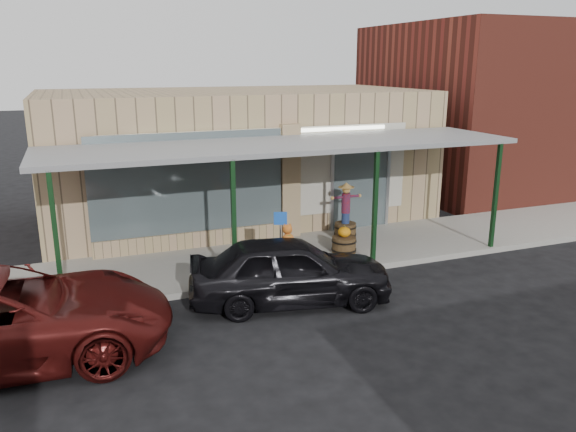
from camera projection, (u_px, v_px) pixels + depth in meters
name	position (u px, v px, depth m)	size (l,w,h in m)	color
ground	(348.00, 314.00, 11.67)	(120.00, 120.00, 0.00)	black
sidewalk	(286.00, 257.00, 14.89)	(40.00, 3.20, 0.15)	gray
storefront	(236.00, 156.00, 18.46)	(12.00, 6.25, 4.20)	#A28363
awning	(286.00, 147.00, 14.08)	(12.00, 3.00, 3.04)	gray
block_buildings_near	(282.00, 101.00, 19.65)	(61.00, 8.00, 8.00)	maroon
barrel_scarecrow	(345.00, 219.00, 16.19)	(0.97, 0.76, 1.61)	brown
barrel_pumpkin	(344.00, 243.00, 14.94)	(0.81, 0.81, 0.75)	brown
handicap_sign	(280.00, 234.00, 13.33)	(0.30, 0.11, 1.50)	gray
parked_sedan	(290.00, 270.00, 12.04)	(4.58, 2.58, 1.53)	black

